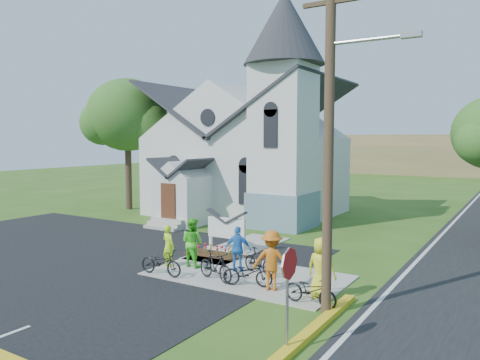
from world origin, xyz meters
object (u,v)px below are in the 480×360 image
Objects in this scene: cyclist_0 at (168,246)px; cyclist_2 at (238,249)px; cyclist_1 at (192,242)px; utility_pole at (331,122)px; stop_sign at (289,277)px; cyclist_4 at (321,268)px; cyclist_3 at (272,260)px; bike_3 at (259,261)px; bike_0 at (161,262)px; bike_2 at (248,273)px; bike_4 at (311,290)px; bike_1 at (216,266)px; church_sign at (227,228)px.

cyclist_0 is 0.95× the size of cyclist_2.
utility_pole is at bearing 167.50° from cyclist_1.
stop_sign reaches higher than cyclist_4.
cyclist_3 is (-2.40, 3.68, -0.76)m from stop_sign.
stop_sign is 1.31× the size of cyclist_4.
cyclist_1 is at bearing -3.34° from cyclist_4.
cyclist_1 is at bearing -139.32° from cyclist_0.
cyclist_0 is at bearing 122.69° from bike_3.
bike_0 is 5.88m from cyclist_4.
bike_3 is 0.83× the size of cyclist_4.
bike_2 is 1.07× the size of bike_3.
bike_0 reaches higher than bike_2.
cyclist_3 is at bearing -173.95° from cyclist_0.
bike_3 reaches higher than bike_0.
cyclist_1 is at bearing 81.15° from bike_4.
cyclist_4 reaches higher than bike_4.
utility_pole reaches higher than bike_1.
stop_sign is 1.45× the size of bike_1.
church_sign reaches higher than bike_2.
bike_1 is 1.00× the size of bike_4.
bike_1 is at bearing -61.35° from church_sign.
bike_3 is at bearing -4.20° from bike_2.
bike_3 is at bearing 171.78° from cyclist_2.
cyclist_3 is (-2.33, 0.98, -4.38)m from utility_pole.
utility_pole reaches higher than bike_4.
cyclist_2 is at bearing 12.77° from bike_1.
church_sign is 9.18m from utility_pole.
cyclist_1 is 4.02m from cyclist_3.
utility_pole reaches higher than cyclist_2.
bike_1 is at bearing 8.72° from cyclist_4.
bike_4 is (-0.73, 3.00, -1.28)m from stop_sign.
cyclist_2 reaches higher than bike_4.
bike_2 is at bearing -48.49° from church_sign.
church_sign is at bearing 44.18° from bike_1.
cyclist_4 is at bearing 121.24° from utility_pole.
church_sign is 3.88m from bike_3.
bike_3 is at bearing -57.33° from bike_0.
bike_0 is 0.92× the size of cyclist_3.
cyclist_1 is (0.81, 0.46, 0.14)m from cyclist_0.
utility_pole is at bearing 138.09° from cyclist_3.
cyclist_1 reaches higher than church_sign.
bike_3 is (0.89, 1.50, -0.04)m from bike_1.
stop_sign is at bearing -126.14° from bike_3.
church_sign is 2.86m from cyclist_1.
cyclist_2 is 4.17m from bike_4.
cyclist_3 is 1.24× the size of bike_3.
bike_4 is (0.00, -0.79, -0.50)m from cyclist_4.
bike_2 is at bearing 166.29° from cyclist_1.
bike_3 is (3.51, 0.92, -0.33)m from cyclist_0.
cyclist_0 is 0.95× the size of bike_2.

